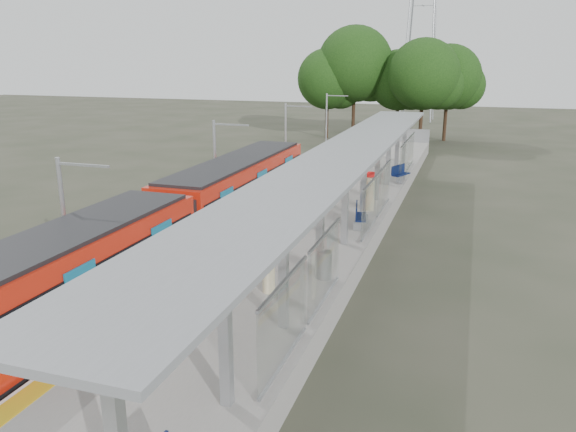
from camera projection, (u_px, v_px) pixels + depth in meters
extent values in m
cube|color=#59544C|center=(254.00, 214.00, 31.45)|extent=(3.00, 70.00, 0.24)
cube|color=gray|center=(332.00, 215.00, 29.99)|extent=(6.00, 50.00, 1.00)
cube|color=gold|center=(287.00, 202.00, 30.62)|extent=(0.60, 50.00, 0.02)
cube|color=#9EA0A5|center=(397.00, 135.00, 52.48)|extent=(6.00, 0.10, 1.20)
cube|color=black|center=(49.00, 339.00, 16.44)|extent=(2.50, 13.50, 0.70)
cube|color=red|center=(43.00, 289.00, 16.01)|extent=(2.65, 13.50, 2.50)
cube|color=black|center=(43.00, 287.00, 15.99)|extent=(2.72, 12.96, 1.20)
cube|color=black|center=(37.00, 246.00, 15.65)|extent=(2.40, 12.82, 0.15)
cube|color=#0C597D|center=(83.00, 300.00, 15.64)|extent=(0.04, 1.30, 2.00)
cube|color=black|center=(238.00, 215.00, 29.33)|extent=(2.50, 13.50, 0.70)
cube|color=red|center=(238.00, 185.00, 28.89)|extent=(2.65, 13.50, 2.50)
cube|color=black|center=(238.00, 184.00, 28.87)|extent=(2.72, 12.96, 1.20)
cube|color=black|center=(237.00, 160.00, 28.53)|extent=(2.40, 12.83, 0.15)
cube|color=#0C597D|center=(262.00, 190.00, 28.52)|extent=(0.04, 1.30, 2.00)
cylinder|color=black|center=(197.00, 249.00, 25.09)|extent=(2.20, 0.70, 0.70)
cube|color=black|center=(169.00, 228.00, 22.52)|extent=(2.30, 0.80, 2.40)
cube|color=#9EA0A5|center=(225.00, 334.00, 12.33)|extent=(0.25, 0.25, 3.50)
cube|color=#9EA0A5|center=(284.00, 271.00, 15.98)|extent=(0.25, 0.25, 3.50)
cube|color=#9EA0A5|center=(320.00, 231.00, 19.64)|extent=(0.25, 0.25, 3.50)
cube|color=#9EA0A5|center=(345.00, 204.00, 23.29)|extent=(0.25, 0.25, 3.50)
cube|color=#9EA0A5|center=(363.00, 184.00, 26.94)|extent=(0.25, 0.25, 3.50)
cube|color=#9EA0A5|center=(377.00, 169.00, 30.60)|extent=(0.25, 0.25, 3.50)
cube|color=#9EA0A5|center=(388.00, 157.00, 34.25)|extent=(0.25, 0.25, 3.50)
cube|color=#9EA0A5|center=(397.00, 147.00, 37.91)|extent=(0.25, 0.25, 3.50)
cube|color=#9EA0A5|center=(404.00, 139.00, 41.56)|extent=(0.25, 0.25, 3.50)
cube|color=gray|center=(347.00, 152.00, 24.74)|extent=(3.20, 38.00, 0.16)
cylinder|color=#9EA0A5|center=(314.00, 152.00, 25.23)|extent=(0.24, 38.00, 0.24)
cube|color=silver|center=(284.00, 322.00, 14.10)|extent=(0.05, 3.70, 2.20)
cube|color=silver|center=(325.00, 268.00, 17.75)|extent=(0.05, 3.70, 2.20)
cube|color=silver|center=(370.00, 206.00, 25.06)|extent=(0.05, 3.70, 2.20)
cube|color=silver|center=(384.00, 187.00, 28.71)|extent=(0.05, 3.70, 2.20)
cube|color=silver|center=(404.00, 161.00, 36.02)|extent=(0.05, 3.70, 2.20)
cube|color=silver|center=(411.00, 151.00, 39.67)|extent=(0.05, 3.70, 2.20)
cylinder|color=#382316|center=(327.00, 119.00, 61.26)|extent=(0.36, 0.36, 4.24)
sphere|color=#244B15|center=(328.00, 79.00, 60.10)|extent=(6.44, 6.44, 6.44)
cylinder|color=#382316|center=(353.00, 114.00, 61.00)|extent=(0.36, 0.36, 5.27)
sphere|color=#244B15|center=(355.00, 64.00, 59.55)|extent=(8.01, 8.01, 8.01)
cylinder|color=#382316|center=(397.00, 120.00, 60.45)|extent=(0.36, 0.36, 4.18)
sphere|color=#244B15|center=(399.00, 80.00, 59.31)|extent=(6.35, 6.35, 6.35)
cylinder|color=#382316|center=(421.00, 121.00, 56.97)|extent=(0.36, 0.36, 4.65)
sphere|color=#244B15|center=(424.00, 74.00, 55.70)|extent=(7.07, 7.07, 7.07)
cylinder|color=#382316|center=(445.00, 120.00, 59.28)|extent=(0.36, 0.36, 4.41)
sphere|color=#244B15|center=(448.00, 77.00, 58.07)|extent=(6.71, 6.71, 6.71)
cylinder|color=#9EA0A5|center=(66.00, 234.00, 19.41)|extent=(0.16, 0.16, 5.40)
cube|color=#9EA0A5|center=(83.00, 165.00, 18.43)|extent=(2.00, 0.08, 0.08)
cylinder|color=#9EA0A5|center=(215.00, 170.00, 30.37)|extent=(0.16, 0.16, 5.40)
cube|color=#9EA0A5|center=(231.00, 125.00, 29.39)|extent=(2.00, 0.08, 0.08)
cylinder|color=#9EA0A5|center=(286.00, 140.00, 41.34)|extent=(0.16, 0.16, 5.40)
cube|color=#9EA0A5|center=(299.00, 106.00, 40.35)|extent=(2.00, 0.08, 0.08)
cylinder|color=#9EA0A5|center=(326.00, 123.00, 52.30)|extent=(0.16, 0.16, 5.40)
cube|color=#9EA0A5|center=(337.00, 96.00, 51.31)|extent=(2.00, 0.08, 0.08)
cube|color=#0F1C4C|center=(361.00, 217.00, 25.99)|extent=(0.76, 1.64, 0.06)
cube|color=#0F1C4C|center=(357.00, 210.00, 25.97)|extent=(0.36, 1.56, 0.58)
cube|color=#9EA0A5|center=(358.00, 226.00, 25.48)|extent=(0.43, 0.14, 0.46)
cube|color=#9EA0A5|center=(363.00, 218.00, 26.63)|extent=(0.43, 0.14, 0.46)
cube|color=#0F1C4C|center=(401.00, 174.00, 35.42)|extent=(1.03, 1.63, 0.06)
cube|color=#0F1C4C|center=(398.00, 169.00, 35.40)|extent=(0.65, 1.47, 0.57)
cube|color=#9EA0A5|center=(400.00, 180.00, 34.92)|extent=(0.41, 0.22, 0.46)
cube|color=#9EA0A5|center=(402.00, 176.00, 36.06)|extent=(0.41, 0.22, 0.46)
cylinder|color=beige|center=(269.00, 270.00, 18.66)|extent=(0.43, 0.43, 1.60)
cube|color=red|center=(268.00, 242.00, 18.40)|extent=(0.38, 0.10, 0.27)
cylinder|color=beige|center=(370.00, 194.00, 28.70)|extent=(0.46, 0.46, 1.71)
cube|color=red|center=(371.00, 174.00, 28.42)|extent=(0.41, 0.14, 0.29)
cylinder|color=#9EA0A5|center=(325.00, 265.00, 19.87)|extent=(0.60, 0.60, 1.02)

